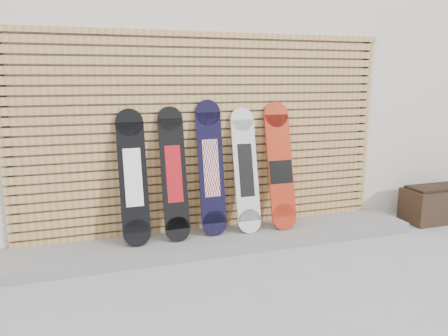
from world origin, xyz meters
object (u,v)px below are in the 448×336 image
(snowboard_1, at_px, (174,174))
(snowboard_2, at_px, (211,168))
(planter_box, at_px, (442,203))
(snowboard_0, at_px, (133,177))
(snowboard_4, at_px, (280,167))
(snowboard_3, at_px, (246,170))

(snowboard_1, xyz_separation_m, snowboard_2, (0.42, 0.02, 0.03))
(planter_box, distance_m, snowboard_2, 3.12)
(snowboard_0, distance_m, snowboard_4, 1.65)
(snowboard_2, bearing_deg, planter_box, -3.67)
(snowboard_3, bearing_deg, snowboard_4, -2.05)
(planter_box, relative_size, snowboard_2, 0.70)
(snowboard_3, distance_m, snowboard_4, 0.42)
(snowboard_2, distance_m, snowboard_4, 0.81)
(snowboard_3, bearing_deg, snowboard_1, -179.85)
(snowboard_0, bearing_deg, snowboard_3, 0.10)
(planter_box, bearing_deg, snowboard_4, 175.93)
(planter_box, xyz_separation_m, snowboard_4, (-2.23, 0.16, 0.60))
(snowboard_1, xyz_separation_m, snowboard_4, (1.23, -0.01, 0.00))
(planter_box, relative_size, snowboard_1, 0.73)
(snowboard_1, bearing_deg, snowboard_0, -180.00)
(planter_box, xyz_separation_m, snowboard_3, (-2.65, 0.17, 0.58))
(snowboard_3, bearing_deg, snowboard_0, -179.90)
(snowboard_1, height_order, snowboard_3, snowboard_1)
(snowboard_2, bearing_deg, snowboard_4, -2.57)
(planter_box, distance_m, snowboard_1, 3.52)
(snowboard_2, bearing_deg, snowboard_1, -176.77)
(planter_box, xyz_separation_m, snowboard_1, (-3.46, 0.17, 0.59))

